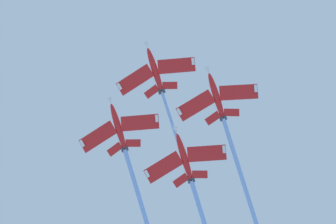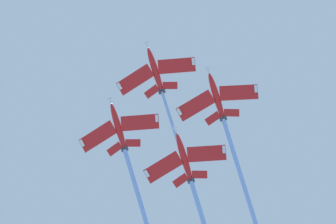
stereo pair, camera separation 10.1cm
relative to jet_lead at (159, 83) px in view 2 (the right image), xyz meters
The scene contains 4 objects.
jet_lead is the anchor object (origin of this frame).
jet_left_wing 18.86m from the jet_lead, 154.28° to the right, with size 20.23×34.49×17.51m.
jet_right_wing 18.71m from the jet_lead, 67.72° to the right, with size 20.23×32.51×15.53m.
jet_slot 25.87m from the jet_lead, 112.77° to the right, with size 19.70×32.08×15.56m.
Camera 2 is at (8.39, 17.91, 1.71)m, focal length 80.76 mm.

